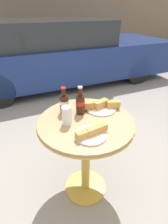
# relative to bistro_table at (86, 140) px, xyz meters

# --- Properties ---
(ground_plane) EXTENTS (30.00, 30.00, 0.00)m
(ground_plane) POSITION_rel_bistro_table_xyz_m (0.00, 0.00, -0.59)
(ground_plane) COLOR gray
(bistro_table) EXTENTS (0.71, 0.71, 0.77)m
(bistro_table) POSITION_rel_bistro_table_xyz_m (0.00, 0.00, 0.00)
(bistro_table) COLOR gold
(bistro_table) RESTS_ON ground_plane
(cola_bottle_left) EXTENTS (0.07, 0.07, 0.22)m
(cola_bottle_left) POSITION_rel_bistro_table_xyz_m (0.00, 0.11, 0.27)
(cola_bottle_left) COLOR #33190F
(cola_bottle_left) RESTS_ON bistro_table
(cola_bottle_right) EXTENTS (0.07, 0.07, 0.21)m
(cola_bottle_right) POSITION_rel_bistro_table_xyz_m (-0.11, 0.17, 0.26)
(cola_bottle_right) COLOR #33190F
(cola_bottle_right) RESTS_ON bistro_table
(drinking_glass) EXTENTS (0.07, 0.07, 0.14)m
(drinking_glass) POSITION_rel_bistro_table_xyz_m (-0.14, 0.01, 0.25)
(drinking_glass) COLOR silver
(drinking_glass) RESTS_ON bistro_table
(lunch_plate_near) EXTENTS (0.32, 0.24, 0.07)m
(lunch_plate_near) POSITION_rel_bistro_table_xyz_m (0.17, 0.10, 0.21)
(lunch_plate_near) COLOR silver
(lunch_plate_near) RESTS_ON bistro_table
(lunch_plate_far) EXTENTS (0.23, 0.20, 0.06)m
(lunch_plate_far) POSITION_rel_bistro_table_xyz_m (-0.04, -0.18, 0.20)
(lunch_plate_far) COLOR silver
(lunch_plate_far) RESTS_ON bistro_table
(parked_car) EXTENTS (4.60, 1.65, 1.27)m
(parked_car) POSITION_rel_bistro_table_xyz_m (0.65, 2.76, 0.01)
(parked_car) COLOR navy
(parked_car) RESTS_ON ground_plane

